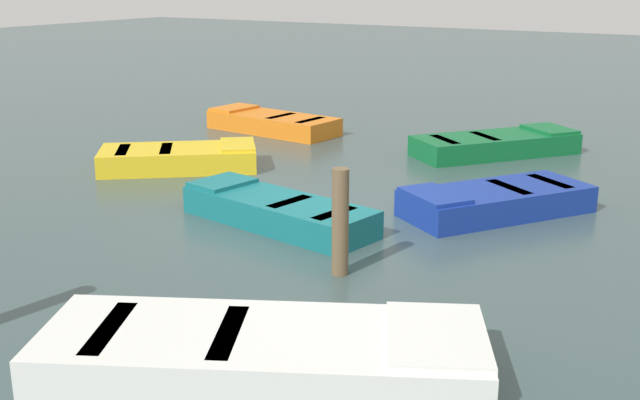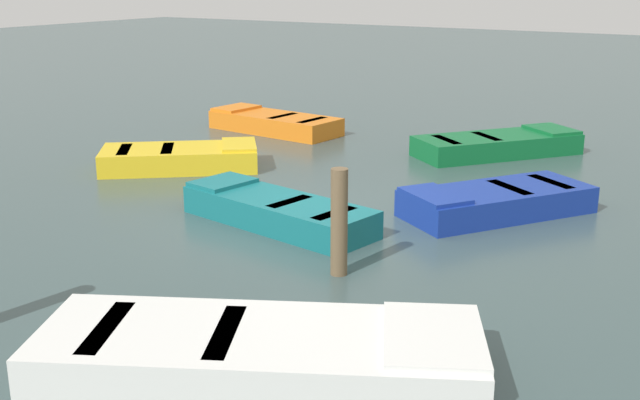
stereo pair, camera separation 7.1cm
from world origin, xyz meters
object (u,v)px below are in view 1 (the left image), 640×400
object	(u,v)px
rowboat_blue	(495,200)
rowboat_orange	(272,122)
rowboat_teal	(277,210)
rowboat_green	(496,144)
rowboat_yellow	(179,158)
rowboat_white	(266,351)
mooring_piling_near_left	(340,222)

from	to	relation	value
rowboat_blue	rowboat_orange	bearing A→B (deg)	-84.87
rowboat_orange	rowboat_teal	size ratio (longest dim) A/B	1.01
rowboat_blue	rowboat_green	xyz separation A→B (m)	(3.90, 1.35, -0.00)
rowboat_orange	rowboat_yellow	bearing A→B (deg)	104.17
rowboat_orange	rowboat_teal	bearing A→B (deg)	131.20
rowboat_green	rowboat_white	bearing A→B (deg)	-135.28
rowboat_blue	rowboat_teal	bearing A→B (deg)	-16.35
rowboat_blue	rowboat_green	bearing A→B (deg)	-127.69
rowboat_yellow	mooring_piling_near_left	world-z (taller)	mooring_piling_near_left
rowboat_teal	mooring_piling_near_left	xyz separation A→B (m)	(-1.20, -1.75, 0.44)
rowboat_orange	mooring_piling_near_left	xyz separation A→B (m)	(-6.81, -5.75, 0.44)
rowboat_blue	rowboat_teal	world-z (taller)	same
rowboat_yellow	rowboat_white	distance (m)	7.99
rowboat_white	mooring_piling_near_left	xyz separation A→B (m)	(2.45, 0.65, 0.44)
rowboat_yellow	rowboat_green	bearing A→B (deg)	3.67
rowboat_yellow	rowboat_blue	xyz separation A→B (m)	(0.34, -5.95, -0.00)
rowboat_teal	rowboat_white	world-z (taller)	same
rowboat_orange	mooring_piling_near_left	bearing A→B (deg)	135.88
rowboat_blue	rowboat_orange	size ratio (longest dim) A/B	0.96
rowboat_orange	rowboat_green	distance (m)	5.18
rowboat_blue	rowboat_teal	distance (m)	3.30
rowboat_teal	mooring_piling_near_left	bearing A→B (deg)	155.29
rowboat_green	rowboat_yellow	bearing A→B (deg)	170.10
rowboat_blue	rowboat_orange	distance (m)	7.38
rowboat_blue	rowboat_white	xyz separation A→B (m)	(-5.80, 0.11, -0.00)
rowboat_blue	rowboat_yellow	bearing A→B (deg)	-53.58
rowboat_green	rowboat_teal	xyz separation A→B (m)	(-6.04, 1.16, 0.00)
rowboat_orange	rowboat_green	bearing A→B (deg)	-169.53
rowboat_orange	rowboat_teal	xyz separation A→B (m)	(-5.61, -4.00, 0.00)
mooring_piling_near_left	rowboat_orange	bearing A→B (deg)	40.19
rowboat_blue	mooring_piling_near_left	size ratio (longest dim) A/B	2.32
rowboat_green	rowboat_white	xyz separation A→B (m)	(-9.70, -1.24, -0.00)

